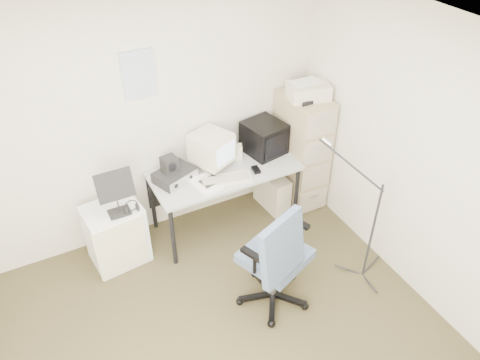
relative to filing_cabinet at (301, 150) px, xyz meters
name	(u,v)px	position (x,y,z in m)	size (l,w,h in m)	color
floor	(234,351)	(-1.58, -1.48, -0.66)	(3.60, 3.60, 0.01)	#40381E
ceiling	(230,66)	(-1.58, -1.48, 1.85)	(3.60, 3.60, 0.01)	white
wall_back	(147,123)	(-1.58, 0.32, 0.60)	(3.60, 0.02, 2.50)	silver
wall_right	(430,170)	(0.22, -1.48, 0.60)	(0.02, 3.60, 2.50)	silver
wall_calendar	(139,74)	(-1.60, 0.31, 1.10)	(0.30, 0.02, 0.44)	white
filing_cabinet	(301,150)	(0.00, 0.00, 0.00)	(0.40, 0.60, 1.30)	tan
printer	(309,91)	(0.00, -0.03, 0.73)	(0.40, 0.27, 0.16)	silver
desk	(225,197)	(-0.95, -0.03, -0.29)	(1.50, 0.70, 0.73)	#A6A7A0
crt_monitor	(211,151)	(-1.04, 0.07, 0.27)	(0.34, 0.35, 0.37)	silver
crt_tv	(264,138)	(-0.44, 0.07, 0.25)	(0.37, 0.39, 0.34)	black
desk_speaker	(238,152)	(-0.74, 0.08, 0.16)	(0.09, 0.09, 0.16)	beige
keyboard	(226,180)	(-1.02, -0.22, 0.09)	(0.50, 0.18, 0.03)	silver
mouse	(256,170)	(-0.69, -0.21, 0.10)	(0.07, 0.11, 0.03)	black
radio_receiver	(175,175)	(-1.46, 0.03, 0.13)	(0.38, 0.27, 0.11)	black
radio_speaker	(169,164)	(-1.49, 0.06, 0.26)	(0.14, 0.13, 0.14)	black
papers	(207,184)	(-1.21, -0.19, 0.09)	(0.23, 0.31, 0.02)	white
pc_tower	(272,191)	(-0.35, 0.00, -0.44)	(0.20, 0.45, 0.42)	silver
office_chair	(275,254)	(-1.02, -1.16, -0.07)	(0.66, 0.66, 1.15)	#4D5A76
side_cart	(116,234)	(-2.12, -0.02, -0.33)	(0.52, 0.42, 0.65)	white
music_stand	(116,193)	(-2.06, -0.11, 0.24)	(0.33, 0.17, 0.48)	black
headphones	(132,208)	(-1.95, -0.14, 0.04)	(0.14, 0.14, 0.02)	black
mic_stand	(375,219)	(-0.09, -1.31, 0.07)	(0.02, 0.02, 1.43)	black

